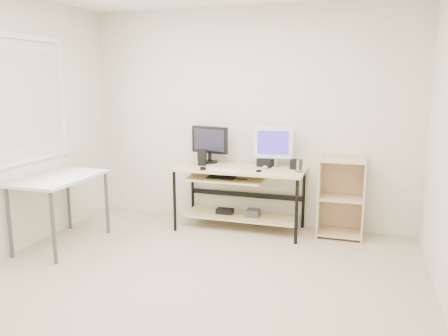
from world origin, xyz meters
TOP-DOWN VIEW (x-y plane):
  - room at (-0.14, 0.04)m, footprint 4.01×4.01m
  - desk at (-0.03, 1.66)m, footprint 1.50×0.65m
  - side_table at (-1.68, 0.60)m, footprint 0.60×1.00m
  - shelf_unit at (1.15, 1.82)m, footprint 0.50×0.40m
  - black_monitor at (-0.44, 1.84)m, footprint 0.49×0.20m
  - white_imac at (0.36, 1.81)m, footprint 0.45×0.14m
  - keyboard at (-0.12, 1.45)m, footprint 0.45×0.24m
  - mouse at (0.29, 1.68)m, footprint 0.08×0.11m
  - center_speaker at (0.27, 1.78)m, footprint 0.21×0.15m
  - speaker_left at (-0.47, 1.64)m, footprint 0.11×0.11m
  - speaker_right at (0.63, 1.76)m, footprint 0.12×0.12m
  - audio_controller at (-0.50, 1.75)m, footprint 0.10×0.08m
  - volume_puck at (-0.37, 1.40)m, footprint 0.08×0.08m
  - smartphone at (0.26, 1.51)m, footprint 0.06×0.10m
  - coaster at (0.70, 1.60)m, footprint 0.10×0.10m
  - drinking_glass at (0.70, 1.60)m, footprint 0.08×0.08m

SIDE VIEW (x-z plane):
  - shelf_unit at x=1.15m, z-range 0.00..0.90m
  - desk at x=-0.03m, z-range 0.16..0.91m
  - side_table at x=-1.68m, z-range 0.30..1.05m
  - coaster at x=0.70m, z-range 0.75..0.76m
  - smartphone at x=0.26m, z-range 0.75..0.76m
  - keyboard at x=-0.12m, z-range 0.75..0.77m
  - volume_puck at x=-0.37m, z-range 0.75..0.78m
  - mouse at x=0.29m, z-range 0.75..0.79m
  - center_speaker at x=0.27m, z-range 0.75..0.85m
  - speaker_right at x=0.63m, z-range 0.75..0.86m
  - drinking_glass at x=0.70m, z-range 0.76..0.89m
  - audio_controller at x=-0.50m, z-range 0.75..0.92m
  - speaker_left at x=-0.47m, z-range 0.75..0.95m
  - black_monitor at x=-0.44m, z-range 0.78..1.23m
  - white_imac at x=0.36m, z-range 0.79..1.27m
  - room at x=-0.14m, z-range 0.01..2.63m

